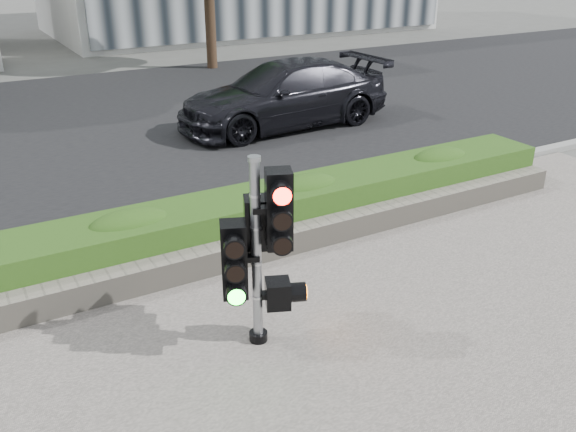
{
  "coord_description": "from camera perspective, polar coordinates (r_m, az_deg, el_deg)",
  "views": [
    {
      "loc": [
        -2.98,
        -4.79,
        4.02
      ],
      "look_at": [
        0.09,
        0.6,
        1.24
      ],
      "focal_mm": 38.0,
      "sensor_mm": 36.0,
      "label": 1
    }
  ],
  "objects": [
    {
      "name": "hedge",
      "position": [
        8.73,
        -6.89,
        -0.81
      ],
      "size": [
        12.0,
        1.0,
        0.68
      ],
      "primitive_type": "cube",
      "color": "#558B2A",
      "rests_on": "sidewalk"
    },
    {
      "name": "ground",
      "position": [
        6.93,
        1.82,
        -11.37
      ],
      "size": [
        120.0,
        120.0,
        0.0
      ],
      "primitive_type": "plane",
      "color": "#51514C",
      "rests_on": "ground"
    },
    {
      "name": "road",
      "position": [
        15.62,
        -17.83,
        8.06
      ],
      "size": [
        60.0,
        13.0,
        0.02
      ],
      "primitive_type": "cube",
      "color": "black",
      "rests_on": "ground"
    },
    {
      "name": "stone_wall",
      "position": [
        8.26,
        -5.04,
        -3.54
      ],
      "size": [
        12.0,
        0.32,
        0.34
      ],
      "primitive_type": "cube",
      "color": "gray",
      "rests_on": "sidewalk"
    },
    {
      "name": "traffic_signal",
      "position": [
        6.28,
        -2.76,
        -2.55
      ],
      "size": [
        0.79,
        0.66,
        2.13
      ],
      "rotation": [
        0.0,
        0.0,
        -0.39
      ],
      "color": "black",
      "rests_on": "sidewalk"
    },
    {
      "name": "curb",
      "position": [
        9.36,
        -8.25,
        -1.19
      ],
      "size": [
        60.0,
        0.25,
        0.12
      ],
      "primitive_type": "cube",
      "color": "gray",
      "rests_on": "ground"
    },
    {
      "name": "car_dark",
      "position": [
        14.66,
        -0.39,
        11.3
      ],
      "size": [
        5.26,
        2.29,
        1.51
      ],
      "primitive_type": "imported",
      "rotation": [
        0.0,
        0.0,
        -1.53
      ],
      "color": "black",
      "rests_on": "road"
    }
  ]
}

